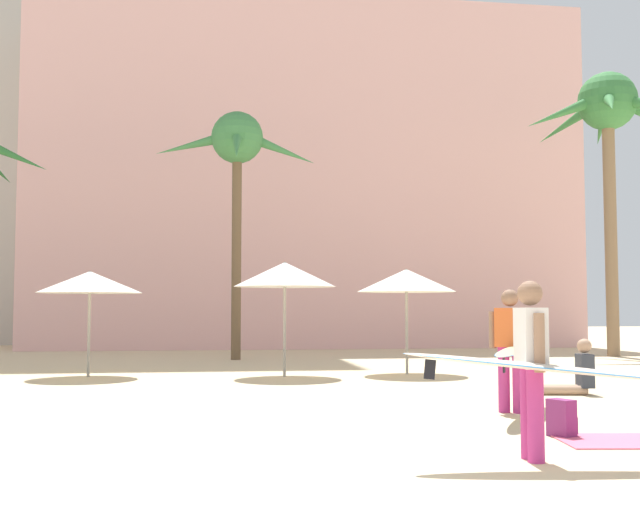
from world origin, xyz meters
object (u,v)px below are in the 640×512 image
palm_tree_left (237,151)px  person_mid_left (537,364)px  person_mid_center (514,347)px  cafe_umbrella_2 (90,282)px  backpack (562,419)px  person_mid_right (574,375)px  cafe_umbrella_4 (285,275)px  palm_tree_far_left (608,120)px  cafe_umbrella_3 (406,281)px

palm_tree_left → person_mid_left: bearing=-82.5°
person_mid_left → person_mid_center: bearing=76.3°
cafe_umbrella_2 → backpack: 11.31m
person_mid_left → person_mid_right: bearing=66.2°
cafe_umbrella_2 → person_mid_right: size_ratio=2.21×
cafe_umbrella_4 → person_mid_right: size_ratio=2.41×
palm_tree_far_left → backpack: bearing=-120.5°
backpack → person_mid_center: person_mid_center is taller
palm_tree_left → cafe_umbrella_4: size_ratio=2.94×
palm_tree_left → cafe_umbrella_2: (-3.38, -5.53, -4.05)m
backpack → person_mid_left: size_ratio=0.16×
palm_tree_left → backpack: size_ratio=17.24×
cafe_umbrella_3 → backpack: size_ratio=5.59×
palm_tree_left → cafe_umbrella_4: palm_tree_left is taller
cafe_umbrella_4 → person_mid_center: 7.19m
cafe_umbrella_3 → person_mid_center: (-0.28, -6.89, -1.17)m
backpack → person_mid_center: bearing=60.5°
cafe_umbrella_2 → palm_tree_left: bearing=58.5°
palm_tree_far_left → cafe_umbrella_2: palm_tree_far_left is taller
cafe_umbrella_4 → person_mid_left: (1.33, -10.01, -1.27)m
cafe_umbrella_2 → person_mid_right: 10.08m
palm_tree_left → person_mid_right: size_ratio=7.09×
cafe_umbrella_4 → palm_tree_far_left: bearing=29.0°
palm_tree_far_left → cafe_umbrella_4: palm_tree_far_left is taller
cafe_umbrella_2 → backpack: bearing=-54.9°
person_mid_center → person_mid_right: bearing=-6.9°
palm_tree_far_left → person_mid_left: (-9.52, -16.04, -6.49)m
person_mid_center → cafe_umbrella_4: bearing=54.8°
cafe_umbrella_3 → person_mid_left: (-1.44, -10.29, -1.17)m
palm_tree_left → cafe_umbrella_4: 7.26m
cafe_umbrella_2 → cafe_umbrella_4: cafe_umbrella_4 is taller
cafe_umbrella_2 → backpack: (6.41, -9.14, -1.82)m
palm_tree_left → person_mid_center: palm_tree_left is taller
cafe_umbrella_3 → person_mid_right: size_ratio=2.30×
cafe_umbrella_3 → palm_tree_left: bearing=121.4°
palm_tree_left → person_mid_left: size_ratio=2.74×
person_mid_right → cafe_umbrella_3: bearing=-59.2°
cafe_umbrella_4 → backpack: (2.25, -8.58, -1.99)m
backpack → person_mid_right: size_ratio=0.41×
person_mid_center → cafe_umbrella_2: bearing=77.0°
backpack → cafe_umbrella_2: bearing=102.7°
cafe_umbrella_3 → person_mid_right: cafe_umbrella_3 is taller
cafe_umbrella_4 → person_mid_center: bearing=-69.3°
backpack → palm_tree_left: bearing=79.3°
backpack → person_mid_center: (0.24, 1.96, 0.72)m
palm_tree_far_left → backpack: size_ratio=21.25×
cafe_umbrella_2 → person_mid_center: 9.85m
palm_tree_left → person_mid_right: palm_tree_left is taller
palm_tree_left → cafe_umbrella_4: bearing=-82.8°
cafe_umbrella_2 → backpack: cafe_umbrella_2 is taller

